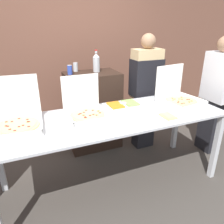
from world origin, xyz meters
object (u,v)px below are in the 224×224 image
Objects in this scene: paper_plate_front_right at (168,117)px; soda_bottle at (96,62)px; veggie_tray at (123,105)px; person_server_vest at (146,87)px; person_guest_plaid at (216,95)px; pizza_box_near_right at (86,109)px; soda_can_silver at (76,67)px; pizza_box_far_left at (17,118)px; soda_can_colored at (70,70)px; pizza_box_far_right at (178,96)px.

paper_plate_front_right is 0.77× the size of soda_bottle.
veggie_tray reaches higher than paper_plate_front_right.
person_guest_plaid is (0.84, -0.48, -0.08)m from person_server_vest.
soda_bottle is (0.42, 0.85, 0.33)m from pizza_box_near_right.
veggie_tray is at bearing 37.39° from person_server_vest.
pizza_box_far_left is at bearing -130.38° from soda_can_silver.
soda_can_silver is 1.04m from person_server_vest.
pizza_box_far_left is at bearing 16.01° from person_server_vest.
person_server_vest reaches higher than soda_can_colored.
pizza_box_far_right is 0.71m from person_guest_plaid.
soda_can_silver reaches higher than veggie_tray.
veggie_tray is at bearing -60.01° from soda_can_colored.
person_server_vest reaches higher than soda_bottle.
soda_can_colored is 0.08× the size of person_guest_plaid.
pizza_box_near_right is 0.85× the size of pizza_box_far_left.
pizza_box_far_left reaches higher than soda_can_silver.
person_server_vest is at bearing 37.39° from veggie_tray.
paper_plate_front_right is at bearing 73.63° from person_server_vest.
pizza_box_far_left is at bearing 90.12° from person_guest_plaid.
pizza_box_far_right is at bearing -45.63° from soda_can_silver.
pizza_box_far_right reaches higher than pizza_box_near_right.
pizza_box_far_left is 1.42m from soda_bottle.
soda_bottle is (1.10, 0.83, 0.32)m from pizza_box_far_left.
person_guest_plaid reaches higher than pizza_box_far_right.
paper_plate_front_right is at bearing -57.17° from veggie_tray.
soda_can_colored is (-0.12, -0.16, 0.00)m from soda_can_silver.
soda_bottle is 0.78m from person_server_vest.
paper_plate_front_right is 1.34m from soda_bottle.
pizza_box_near_right is 0.87m from soda_can_colored.
veggie_tray is 3.46× the size of soda_can_silver.
soda_can_silver is at bearing 125.74° from pizza_box_far_right.
pizza_box_near_right reaches higher than soda_can_colored.
soda_can_colored is at bearing -18.19° from person_server_vest.
paper_plate_front_right is 1.17m from person_guest_plaid.
soda_bottle reaches higher than pizza_box_near_right.
soda_bottle is at bearing -29.34° from person_server_vest.
soda_bottle is (-0.75, 0.89, 0.32)m from pizza_box_far_right.
soda_bottle is at bearing 2.52° from soda_can_colored.
pizza_box_near_right is at bearing -170.39° from veggie_tray.
veggie_tray is at bearing 87.63° from person_guest_plaid.
person_guest_plaid is (1.45, -0.83, -0.42)m from soda_bottle.
soda_can_silver is (0.83, 0.98, 0.25)m from pizza_box_far_left.
pizza_box_far_right is 1.47m from soda_can_silver.
pizza_box_far_left is 1.67× the size of soda_bottle.
person_guest_plaid is (2.55, 0.01, -0.09)m from pizza_box_far_left.
pizza_box_near_right is 1.43× the size of soda_bottle.
soda_bottle reaches higher than soda_can_silver.
person_server_vest is 0.97m from person_guest_plaid.
veggie_tray is at bearing -86.13° from soda_bottle.
pizza_box_far_left is 2.17× the size of paper_plate_front_right.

